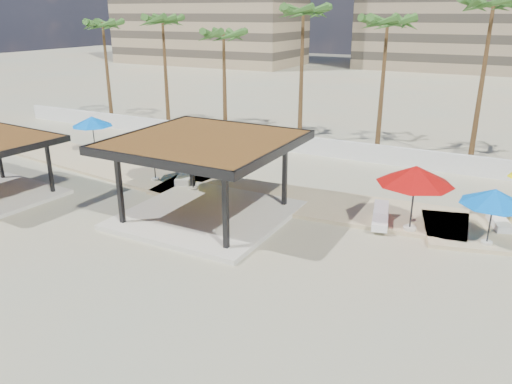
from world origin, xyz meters
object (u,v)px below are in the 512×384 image
Objects in this scene: lounger_b at (380,220)px; lounger_c at (499,221)px; umbrella_a at (92,121)px; umbrella_c at (416,175)px; lounger_a at (186,177)px; pavilion_central at (206,171)px.

lounger_c is at bearing -76.54° from lounger_b.
umbrella_c is at bearing -8.85° from umbrella_a.
umbrella_c is at bearing -118.29° from lounger_a.
pavilion_central reaches higher than lounger_a.
lounger_b is 5.31m from lounger_c.
umbrella_c is at bearing 105.73° from lounger_c.
umbrella_c reaches higher than lounger_b.
umbrella_c is (8.94, 2.53, 0.39)m from pavilion_central.
lounger_a is (-12.71, 1.13, -2.30)m from umbrella_c.
pavilion_central is 2.19× the size of umbrella_c.
umbrella_a is at bearing 156.06° from pavilion_central.
lounger_b is at bearing -9.29° from umbrella_a.
lounger_b is (7.61, 2.57, -1.94)m from pavilion_central.
umbrella_a is at bearing 68.53° from lounger_b.
umbrella_c is 2.68m from lounger_b.
umbrella_c is at bearing 16.54° from pavilion_central.
umbrella_a is 20.86m from lounger_b.
umbrella_c is 1.69× the size of lounger_c.
umbrella_a is 22.10m from umbrella_c.
lounger_a is 11.44m from lounger_b.
umbrella_c is 12.97m from lounger_a.
umbrella_a is 1.67× the size of lounger_c.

